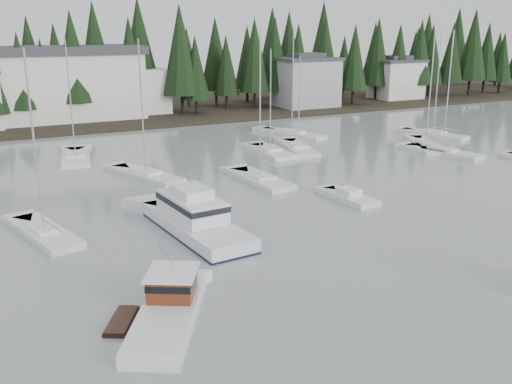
{
  "coord_description": "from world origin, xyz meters",
  "views": [
    {
      "loc": [
        -17.48,
        -8.99,
        14.34
      ],
      "look_at": [
        0.65,
        27.12,
        2.5
      ],
      "focal_mm": 40.0,
      "sensor_mm": 36.0,
      "label": 1
    }
  ],
  "objects_px": {
    "lobster_boat_brown": "(167,312)",
    "sailboat_1": "(426,146)",
    "sailboat_0": "(44,235)",
    "cabin_cruiser_center": "(195,222)",
    "runabout_1": "(349,198)",
    "sailboat_12": "(442,153)",
    "sailboat_6": "(433,135)",
    "sailboat_11": "(146,176)",
    "house_east_b": "(396,78)",
    "harbor_inn": "(73,84)",
    "sailboat_13": "(270,153)",
    "sailboat_4": "(298,149)",
    "house_east_a": "(306,81)",
    "sailboat_8": "(76,159)",
    "sailboat_3": "(292,135)",
    "sailboat_2": "(260,181)"
  },
  "relations": [
    {
      "from": "sailboat_11",
      "to": "house_east_a",
      "type": "bearing_deg",
      "value": -68.91
    },
    {
      "from": "sailboat_4",
      "to": "sailboat_2",
      "type": "bearing_deg",
      "value": 151.07
    },
    {
      "from": "house_east_b",
      "to": "harbor_inn",
      "type": "xyz_separation_m",
      "value": [
        -60.96,
        2.34,
        1.37
      ]
    },
    {
      "from": "sailboat_12",
      "to": "sailboat_0",
      "type": "bearing_deg",
      "value": 85.14
    },
    {
      "from": "lobster_boat_brown",
      "to": "sailboat_3",
      "type": "bearing_deg",
      "value": -7.82
    },
    {
      "from": "harbor_inn",
      "to": "sailboat_2",
      "type": "bearing_deg",
      "value": -78.2
    },
    {
      "from": "harbor_inn",
      "to": "cabin_cruiser_center",
      "type": "bearing_deg",
      "value": -91.14
    },
    {
      "from": "sailboat_3",
      "to": "sailboat_8",
      "type": "bearing_deg",
      "value": 74.38
    },
    {
      "from": "sailboat_8",
      "to": "sailboat_4",
      "type": "bearing_deg",
      "value": -96.14
    },
    {
      "from": "sailboat_0",
      "to": "sailboat_13",
      "type": "relative_size",
      "value": 1.09
    },
    {
      "from": "sailboat_8",
      "to": "runabout_1",
      "type": "height_order",
      "value": "sailboat_8"
    },
    {
      "from": "house_east_a",
      "to": "sailboat_0",
      "type": "height_order",
      "value": "sailboat_0"
    },
    {
      "from": "sailboat_8",
      "to": "sailboat_13",
      "type": "height_order",
      "value": "sailboat_8"
    },
    {
      "from": "house_east_b",
      "to": "sailboat_4",
      "type": "height_order",
      "value": "sailboat_4"
    },
    {
      "from": "sailboat_13",
      "to": "house_east_b",
      "type": "bearing_deg",
      "value": -53.6
    },
    {
      "from": "lobster_boat_brown",
      "to": "sailboat_1",
      "type": "bearing_deg",
      "value": -27.92
    },
    {
      "from": "sailboat_6",
      "to": "sailboat_11",
      "type": "relative_size",
      "value": 1.03
    },
    {
      "from": "sailboat_6",
      "to": "sailboat_8",
      "type": "height_order",
      "value": "sailboat_6"
    },
    {
      "from": "cabin_cruiser_center",
      "to": "sailboat_12",
      "type": "height_order",
      "value": "sailboat_12"
    },
    {
      "from": "cabin_cruiser_center",
      "to": "sailboat_13",
      "type": "height_order",
      "value": "sailboat_13"
    },
    {
      "from": "house_east_a",
      "to": "sailboat_12",
      "type": "xyz_separation_m",
      "value": [
        -5.07,
        -38.87,
        -4.82
      ]
    },
    {
      "from": "sailboat_1",
      "to": "sailboat_11",
      "type": "bearing_deg",
      "value": 115.68
    },
    {
      "from": "sailboat_0",
      "to": "sailboat_2",
      "type": "distance_m",
      "value": 21.19
    },
    {
      "from": "lobster_boat_brown",
      "to": "runabout_1",
      "type": "relative_size",
      "value": 1.46
    },
    {
      "from": "sailboat_0",
      "to": "cabin_cruiser_center",
      "type": "bearing_deg",
      "value": -126.59
    },
    {
      "from": "harbor_inn",
      "to": "sailboat_13",
      "type": "bearing_deg",
      "value": -64.81
    },
    {
      "from": "harbor_inn",
      "to": "sailboat_6",
      "type": "xyz_separation_m",
      "value": [
        40.84,
        -34.26,
        -5.69
      ]
    },
    {
      "from": "house_east_a",
      "to": "sailboat_4",
      "type": "height_order",
      "value": "sailboat_4"
    },
    {
      "from": "sailboat_11",
      "to": "cabin_cruiser_center",
      "type": "bearing_deg",
      "value": 156.14
    },
    {
      "from": "cabin_cruiser_center",
      "to": "sailboat_11",
      "type": "bearing_deg",
      "value": -9.29
    },
    {
      "from": "cabin_cruiser_center",
      "to": "sailboat_11",
      "type": "height_order",
      "value": "sailboat_11"
    },
    {
      "from": "sailboat_8",
      "to": "house_east_b",
      "type": "bearing_deg",
      "value": -60.26
    },
    {
      "from": "runabout_1",
      "to": "lobster_boat_brown",
      "type": "bearing_deg",
      "value": 117.6
    },
    {
      "from": "house_east_a",
      "to": "sailboat_11",
      "type": "xyz_separation_m",
      "value": [
        -38.87,
        -33.72,
        -4.83
      ]
    },
    {
      "from": "sailboat_3",
      "to": "sailboat_11",
      "type": "xyz_separation_m",
      "value": [
        -23.92,
        -12.64,
        -0.01
      ]
    },
    {
      "from": "sailboat_8",
      "to": "sailboat_3",
      "type": "bearing_deg",
      "value": -77.75
    },
    {
      "from": "sailboat_11",
      "to": "house_east_b",
      "type": "bearing_deg",
      "value": -79.44
    },
    {
      "from": "house_east_b",
      "to": "harbor_inn",
      "type": "bearing_deg",
      "value": 177.8
    },
    {
      "from": "sailboat_0",
      "to": "sailboat_12",
      "type": "xyz_separation_m",
      "value": [
        44.84,
        7.57,
        -0.0
      ]
    },
    {
      "from": "harbor_inn",
      "to": "runabout_1",
      "type": "xyz_separation_m",
      "value": [
        13.44,
        -53.28,
        -5.64
      ]
    },
    {
      "from": "sailboat_12",
      "to": "sailboat_4",
      "type": "bearing_deg",
      "value": 41.17
    },
    {
      "from": "lobster_boat_brown",
      "to": "sailboat_3",
      "type": "distance_m",
      "value": 51.21
    },
    {
      "from": "lobster_boat_brown",
      "to": "sailboat_4",
      "type": "relative_size",
      "value": 0.75
    },
    {
      "from": "sailboat_4",
      "to": "sailboat_6",
      "type": "distance_m",
      "value": 20.8
    },
    {
      "from": "house_east_b",
      "to": "lobster_boat_brown",
      "type": "xyz_separation_m",
      "value": [
        -67.91,
        -63.87,
        -3.94
      ]
    },
    {
      "from": "sailboat_11",
      "to": "lobster_boat_brown",
      "type": "bearing_deg",
      "value": 146.1
    },
    {
      "from": "sailboat_4",
      "to": "sailboat_6",
      "type": "xyz_separation_m",
      "value": [
        20.8,
        -0.52,
        0.03
      ]
    },
    {
      "from": "harbor_inn",
      "to": "sailboat_8",
      "type": "distance_m",
      "value": 27.95
    },
    {
      "from": "sailboat_3",
      "to": "sailboat_6",
      "type": "relative_size",
      "value": 1.06
    },
    {
      "from": "sailboat_1",
      "to": "runabout_1",
      "type": "xyz_separation_m",
      "value": [
        -21.39,
        -13.89,
        0.06
      ]
    }
  ]
}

